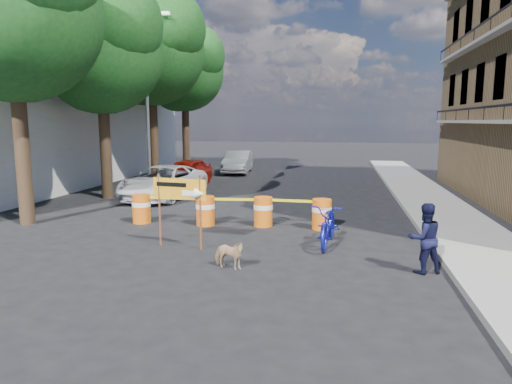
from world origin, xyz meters
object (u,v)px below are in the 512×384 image
at_px(dog, 229,254).
at_px(barrel_mid_right, 263,211).
at_px(detour_sign, 186,195).
at_px(suv_white, 164,182).
at_px(bicycle, 329,205).
at_px(sedan_red, 186,172).
at_px(barrel_far_left, 141,208).
at_px(barrel_far_right, 322,214).
at_px(barrel_mid_left, 205,210).
at_px(sedan_silver, 238,162).
at_px(pedestrian, 425,238).

bearing_deg(dog, barrel_mid_right, 15.07).
bearing_deg(detour_sign, suv_white, 124.33).
height_order(barrel_mid_right, bicycle, bicycle).
bearing_deg(bicycle, sedan_red, 131.80).
height_order(dog, sedan_red, sedan_red).
distance_m(barrel_far_left, barrel_far_right, 5.60).
relative_size(barrel_far_right, detour_sign, 0.48).
relative_size(barrel_mid_left, barrel_far_right, 1.00).
distance_m(barrel_mid_left, barrel_far_right, 3.53).
bearing_deg(detour_sign, sedan_silver, 106.77).
height_order(barrel_far_right, pedestrian, pedestrian).
relative_size(barrel_mid_right, pedestrian, 0.60).
xyz_separation_m(bicycle, sedan_red, (-7.28, 10.01, -0.40)).
bearing_deg(barrel_far_left, barrel_mid_left, 1.08).
xyz_separation_m(barrel_mid_left, detour_sign, (0.29, -2.58, 0.90)).
bearing_deg(dog, sedan_red, 38.75).
height_order(barrel_far_left, pedestrian, pedestrian).
xyz_separation_m(barrel_far_right, suv_white, (-6.70, 4.41, 0.20)).
xyz_separation_m(barrel_far_left, barrel_far_right, (5.60, 0.17, 0.00)).
distance_m(detour_sign, bicycle, 3.62).
relative_size(barrel_far_right, bicycle, 0.42).
bearing_deg(pedestrian, sedan_red, -70.61).
bearing_deg(detour_sign, pedestrian, -0.54).
height_order(bicycle, suv_white, bicycle).
bearing_deg(pedestrian, suv_white, -60.51).
xyz_separation_m(suv_white, sedan_red, (-0.33, 3.82, -0.00)).
xyz_separation_m(dog, suv_white, (-4.88, 8.49, 0.35)).
bearing_deg(barrel_far_right, sedan_red, 130.48).
xyz_separation_m(pedestrian, sedan_red, (-9.30, 11.81, -0.08)).
distance_m(barrel_mid_left, bicycle, 4.17).
xyz_separation_m(barrel_mid_right, suv_white, (-4.93, 4.34, 0.20)).
xyz_separation_m(bicycle, suv_white, (-6.95, 6.19, -0.40)).
distance_m(bicycle, suv_white, 9.31).
bearing_deg(barrel_mid_right, sedan_red, 122.80).
xyz_separation_m(barrel_mid_left, sedan_silver, (-2.18, 14.21, 0.21)).
relative_size(sedan_red, sedan_silver, 0.94).
xyz_separation_m(pedestrian, suv_white, (-8.97, 7.99, -0.08)).
height_order(dog, suv_white, suv_white).
relative_size(detour_sign, sedan_red, 0.48).
bearing_deg(sedan_silver, bicycle, -73.81).
xyz_separation_m(barrel_mid_right, pedestrian, (4.04, -3.64, 0.28)).
relative_size(suv_white, sedan_silver, 1.16).
bearing_deg(suv_white, bicycle, -35.91).
relative_size(barrel_mid_left, bicycle, 0.42).
relative_size(detour_sign, pedestrian, 1.25).
height_order(bicycle, dog, bicycle).
relative_size(suv_white, sedan_red, 1.23).
bearing_deg(barrel_far_right, bicycle, -81.84).
bearing_deg(barrel_far_left, sedan_red, 99.64).
xyz_separation_m(barrel_far_left, detour_sign, (2.36, -2.54, 0.90)).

